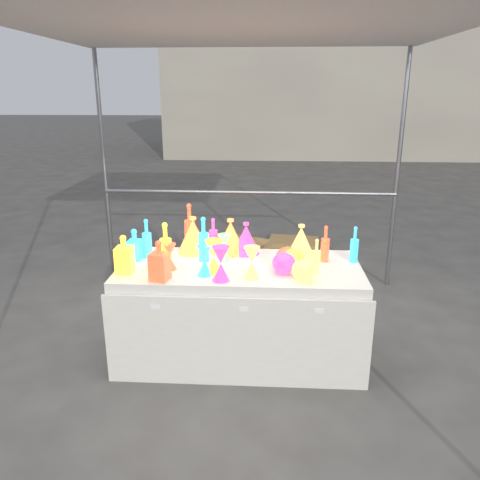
# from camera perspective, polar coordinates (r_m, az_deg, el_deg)

# --- Properties ---
(ground) EXTENTS (80.00, 80.00, 0.00)m
(ground) POSITION_cam_1_polar(r_m,az_deg,el_deg) (3.82, 0.00, -13.70)
(ground) COLOR #65635E
(ground) RESTS_ON ground
(canopy_tent) EXTENTS (3.15, 3.15, 2.46)m
(canopy_tent) POSITION_cam_1_polar(r_m,az_deg,el_deg) (3.30, 0.01, 24.51)
(canopy_tent) COLOR gray
(canopy_tent) RESTS_ON ground
(display_table) EXTENTS (1.84, 0.83, 0.75)m
(display_table) POSITION_cam_1_polar(r_m,az_deg,el_deg) (3.64, -0.01, -8.73)
(display_table) COLOR silver
(display_table) RESTS_ON ground
(background_building) EXTENTS (14.00, 6.00, 6.00)m
(background_building) POSITION_cam_1_polar(r_m,az_deg,el_deg) (17.71, 16.82, 20.16)
(background_building) COLOR #B7AE98
(background_building) RESTS_ON ground
(cardboard_box_closed) EXTENTS (0.70, 0.62, 0.42)m
(cardboard_box_closed) POSITION_cam_1_polar(r_m,az_deg,el_deg) (5.22, -0.10, -2.32)
(cardboard_box_closed) COLOR #AD844E
(cardboard_box_closed) RESTS_ON ground
(cardboard_box_flat) EXTENTS (0.72, 0.55, 0.06)m
(cardboard_box_flat) POSITION_cam_1_polar(r_m,az_deg,el_deg) (6.45, 6.51, -0.22)
(cardboard_box_flat) COLOR #AD844E
(cardboard_box_flat) RESTS_ON ground
(bottle_1) EXTENTS (0.08, 0.08, 0.31)m
(bottle_1) POSITION_cam_1_polar(r_m,az_deg,el_deg) (3.70, -11.29, 0.21)
(bottle_1) COLOR green
(bottle_1) RESTS_ON display_table
(bottle_2) EXTENTS (0.11, 0.11, 0.39)m
(bottle_2) POSITION_cam_1_polar(r_m,az_deg,el_deg) (3.81, -6.16, 1.61)
(bottle_2) COLOR orange
(bottle_2) RESTS_ON display_table
(bottle_3) EXTENTS (0.09, 0.09, 0.27)m
(bottle_3) POSITION_cam_1_polar(r_m,az_deg,el_deg) (3.80, -3.28, 0.72)
(bottle_3) COLOR #1A5599
(bottle_3) RESTS_ON display_table
(bottle_6) EXTENTS (0.11, 0.11, 0.33)m
(bottle_6) POSITION_cam_1_polar(r_m,az_deg,el_deg) (3.48, -9.05, -0.54)
(bottle_6) COLOR red
(bottle_6) RESTS_ON display_table
(bottle_7) EXTENTS (0.10, 0.10, 0.35)m
(bottle_7) POSITION_cam_1_polar(r_m,az_deg,el_deg) (3.55, -4.46, 0.12)
(bottle_7) COLOR green
(bottle_7) RESTS_ON display_table
(decanter_0) EXTENTS (0.12, 0.12, 0.28)m
(decanter_0) POSITION_cam_1_polar(r_m,az_deg,el_deg) (3.41, -13.94, -1.68)
(decanter_0) COLOR red
(decanter_0) RESTS_ON display_table
(decanter_1) EXTENTS (0.14, 0.14, 0.29)m
(decanter_1) POSITION_cam_1_polar(r_m,az_deg,el_deg) (3.23, -9.80, -2.47)
(decanter_1) COLOR orange
(decanter_1) RESTS_ON display_table
(decanter_2) EXTENTS (0.10, 0.10, 0.25)m
(decanter_2) POSITION_cam_1_polar(r_m,az_deg,el_deg) (3.66, -12.71, -0.53)
(decanter_2) COLOR green
(decanter_2) RESTS_ON display_table
(hourglass_0) EXTENTS (0.10, 0.10, 0.19)m
(hourglass_0) POSITION_cam_1_polar(r_m,az_deg,el_deg) (3.43, -8.56, -2.01)
(hourglass_0) COLOR orange
(hourglass_0) RESTS_ON display_table
(hourglass_1) EXTENTS (0.16, 0.16, 0.25)m
(hourglass_1) POSITION_cam_1_polar(r_m,az_deg,el_deg) (3.18, -2.35, -2.90)
(hourglass_1) COLOR #1A5599
(hourglass_1) RESTS_ON display_table
(hourglass_2) EXTENTS (0.13, 0.13, 0.23)m
(hourglass_2) POSITION_cam_1_polar(r_m,az_deg,el_deg) (3.23, 1.45, -2.78)
(hourglass_2) COLOR #127659
(hourglass_2) RESTS_ON display_table
(hourglass_3) EXTENTS (0.11, 0.11, 0.21)m
(hourglass_3) POSITION_cam_1_polar(r_m,az_deg,el_deg) (3.57, -1.91, -0.92)
(hourglass_3) COLOR #B123A4
(hourglass_3) RESTS_ON display_table
(hourglass_4) EXTENTS (0.16, 0.16, 0.25)m
(hourglass_4) POSITION_cam_1_polar(r_m,az_deg,el_deg) (3.31, -3.20, -2.09)
(hourglass_4) COLOR red
(hourglass_4) RESTS_ON display_table
(hourglass_5) EXTENTS (0.14, 0.14, 0.22)m
(hourglass_5) POSITION_cam_1_polar(r_m,az_deg,el_deg) (3.29, -4.33, -2.50)
(hourglass_5) COLOR green
(hourglass_5) RESTS_ON display_table
(globe_0) EXTENTS (0.23, 0.23, 0.14)m
(globe_0) POSITION_cam_1_polar(r_m,az_deg,el_deg) (3.41, 6.49, -2.55)
(globe_0) COLOR red
(globe_0) RESTS_ON display_table
(globe_1) EXTENTS (0.19, 0.19, 0.13)m
(globe_1) POSITION_cam_1_polar(r_m,az_deg,el_deg) (3.23, 7.78, -3.79)
(globe_1) COLOR #127659
(globe_1) RESTS_ON display_table
(globe_2) EXTENTS (0.18, 0.18, 0.14)m
(globe_2) POSITION_cam_1_polar(r_m,az_deg,el_deg) (3.44, 5.82, -2.29)
(globe_2) COLOR orange
(globe_2) RESTS_ON display_table
(globe_3) EXTENTS (0.18, 0.18, 0.14)m
(globe_3) POSITION_cam_1_polar(r_m,az_deg,el_deg) (3.34, 5.40, -2.98)
(globe_3) COLOR #1A5599
(globe_3) RESTS_ON display_table
(lampshade_0) EXTENTS (0.33, 0.33, 0.30)m
(lampshade_0) POSITION_cam_1_polar(r_m,az_deg,el_deg) (3.75, -5.74, 0.64)
(lampshade_0) COLOR yellow
(lampshade_0) RESTS_ON display_table
(lampshade_1) EXTENTS (0.31, 0.31, 0.28)m
(lampshade_1) POSITION_cam_1_polar(r_m,az_deg,el_deg) (3.72, -1.16, 0.47)
(lampshade_1) COLOR yellow
(lampshade_1) RESTS_ON display_table
(lampshade_2) EXTENTS (0.22, 0.22, 0.26)m
(lampshade_2) POSITION_cam_1_polar(r_m,az_deg,el_deg) (3.72, 0.74, 0.23)
(lampshade_2) COLOR #1A5599
(lampshade_2) RESTS_ON display_table
(lampshade_3) EXTENTS (0.26, 0.26, 0.26)m
(lampshade_3) POSITION_cam_1_polar(r_m,az_deg,el_deg) (3.67, 7.44, -0.10)
(lampshade_3) COLOR #127659
(lampshade_3) RESTS_ON display_table
(bottle_8) EXTENTS (0.08, 0.08, 0.28)m
(bottle_8) POSITION_cam_1_polar(r_m,az_deg,el_deg) (3.63, 13.78, -0.51)
(bottle_8) COLOR green
(bottle_8) RESTS_ON display_table
(bottle_9) EXTENTS (0.07, 0.07, 0.28)m
(bottle_9) POSITION_cam_1_polar(r_m,az_deg,el_deg) (3.60, 10.35, -0.43)
(bottle_9) COLOR orange
(bottle_9) RESTS_ON display_table
(bottle_11) EXTENTS (0.07, 0.07, 0.25)m
(bottle_11) POSITION_cam_1_polar(r_m,az_deg,el_deg) (3.36, 9.29, -1.93)
(bottle_11) COLOR #127659
(bottle_11) RESTS_ON display_table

